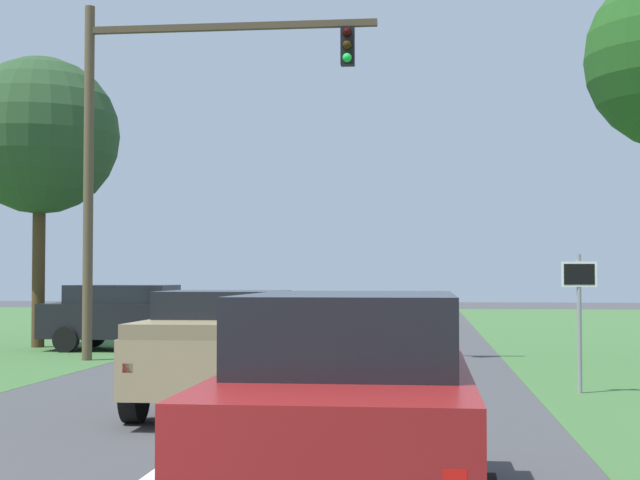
{
  "coord_description": "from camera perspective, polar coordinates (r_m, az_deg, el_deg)",
  "views": [
    {
      "loc": [
        2.78,
        -3.87,
        2.03
      ],
      "look_at": [
        0.54,
        16.17,
        2.78
      ],
      "focal_mm": 54.18,
      "sensor_mm": 36.0,
      "label": 1
    }
  ],
  "objects": [
    {
      "name": "ground_plane",
      "position": [
        14.53,
        -4.81,
        -10.15
      ],
      "size": [
        120.0,
        120.0,
        0.0
      ],
      "primitive_type": "plane",
      "color": "#424244"
    },
    {
      "name": "red_suv_near",
      "position": [
        8.17,
        1.84,
        -9.43
      ],
      "size": [
        2.19,
        4.8,
        1.88
      ],
      "color": "maroon",
      "rests_on": "ground_plane"
    },
    {
      "name": "pickup_truck_lead",
      "position": [
        14.74,
        -5.57,
        -6.38
      ],
      "size": [
        2.31,
        4.86,
        1.8
      ],
      "color": "tan",
      "rests_on": "ground_plane"
    },
    {
      "name": "traffic_light",
      "position": [
        23.59,
        -9.6,
        6.55
      ],
      "size": [
        7.1,
        0.4,
        8.57
      ],
      "color": "brown",
      "rests_on": "ground_plane"
    },
    {
      "name": "keep_moving_sign",
      "position": [
        17.31,
        15.07,
        -3.67
      ],
      "size": [
        0.6,
        0.09,
        2.4
      ],
      "color": "gray",
      "rests_on": "ground_plane"
    },
    {
      "name": "crossing_suv_far",
      "position": [
        26.84,
        -11.23,
        -4.4
      ],
      "size": [
        4.71,
        2.25,
        1.78
      ],
      "color": "black",
      "rests_on": "ground_plane"
    },
    {
      "name": "extra_tree_1",
      "position": [
        28.81,
        -16.21,
        5.9
      ],
      "size": [
        4.49,
        4.49,
        8.28
      ],
      "color": "#4C351E",
      "rests_on": "ground_plane"
    }
  ]
}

